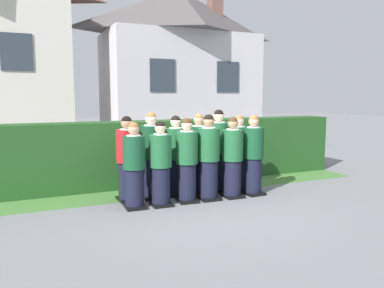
# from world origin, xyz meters

# --- Properties ---
(ground_plane) EXTENTS (60.00, 60.00, 0.00)m
(ground_plane) POSITION_xyz_m (0.00, 0.00, 0.00)
(ground_plane) COLOR slate
(student_front_row_0) EXTENTS (0.40, 0.46, 1.53)m
(student_front_row_0) POSITION_xyz_m (-1.23, 0.03, 0.73)
(student_front_row_0) COLOR black
(student_front_row_0) RESTS_ON ground
(student_front_row_1) EXTENTS (0.40, 0.46, 1.53)m
(student_front_row_1) POSITION_xyz_m (-0.75, -0.01, 0.73)
(student_front_row_1) COLOR black
(student_front_row_1) RESTS_ON ground
(student_front_row_2) EXTENTS (0.41, 0.48, 1.57)m
(student_front_row_2) POSITION_xyz_m (-0.22, 0.03, 0.75)
(student_front_row_2) COLOR black
(student_front_row_2) RESTS_ON ground
(student_front_row_3) EXTENTS (0.42, 0.52, 1.63)m
(student_front_row_3) POSITION_xyz_m (0.23, 0.01, 0.78)
(student_front_row_3) COLOR black
(student_front_row_3) RESTS_ON ground
(student_front_row_4) EXTENTS (0.41, 0.50, 1.58)m
(student_front_row_4) POSITION_xyz_m (0.73, -0.03, 0.75)
(student_front_row_4) COLOR black
(student_front_row_4) RESTS_ON ground
(student_front_row_5) EXTENTS (0.42, 0.51, 1.60)m
(student_front_row_5) POSITION_xyz_m (1.21, -0.01, 0.76)
(student_front_row_5) COLOR black
(student_front_row_5) RESTS_ON ground
(student_in_red_blazer) EXTENTS (0.42, 0.48, 1.61)m
(student_in_red_blazer) POSITION_xyz_m (-1.21, 0.54, 0.76)
(student_in_red_blazer) COLOR black
(student_in_red_blazer) RESTS_ON ground
(student_rear_row_1) EXTENTS (0.44, 0.53, 1.67)m
(student_rear_row_1) POSITION_xyz_m (-0.73, 0.56, 0.80)
(student_rear_row_1) COLOR black
(student_rear_row_1) RESTS_ON ground
(student_rear_row_2) EXTENTS (0.41, 0.51, 1.59)m
(student_rear_row_2) POSITION_xyz_m (-0.23, 0.56, 0.76)
(student_rear_row_2) COLOR black
(student_rear_row_2) RESTS_ON ground
(student_rear_row_3) EXTENTS (0.42, 0.49, 1.62)m
(student_rear_row_3) POSITION_xyz_m (0.28, 0.57, 0.77)
(student_rear_row_3) COLOR black
(student_rear_row_3) RESTS_ON ground
(student_rear_row_4) EXTENTS (0.44, 0.54, 1.70)m
(student_rear_row_4) POSITION_xyz_m (0.73, 0.55, 0.81)
(student_rear_row_4) COLOR black
(student_rear_row_4) RESTS_ON ground
(student_rear_row_5) EXTENTS (0.41, 0.51, 1.58)m
(student_rear_row_5) POSITION_xyz_m (1.20, 0.51, 0.75)
(student_rear_row_5) COLOR black
(student_rear_row_5) RESTS_ON ground
(hedge) EXTENTS (8.78, 0.70, 1.42)m
(hedge) POSITION_xyz_m (0.00, 1.71, 0.71)
(hedge) COLOR #214C1E
(hedge) RESTS_ON ground
(school_building_main) EXTENTS (5.97, 3.37, 5.99)m
(school_building_main) POSITION_xyz_m (2.74, 7.60, 3.08)
(school_building_main) COLOR silver
(school_building_main) RESTS_ON ground
(lawn_strip) EXTENTS (8.78, 0.90, 0.01)m
(lawn_strip) POSITION_xyz_m (0.00, 0.91, 0.00)
(lawn_strip) COLOR #477A38
(lawn_strip) RESTS_ON ground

